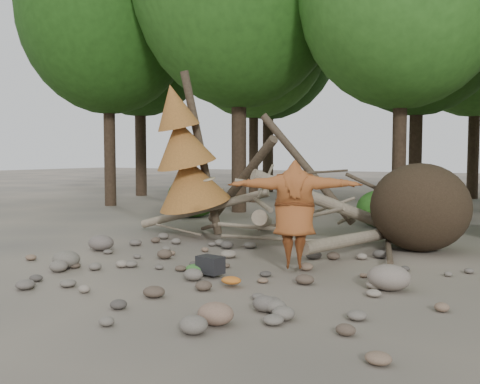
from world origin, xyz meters
The scene contains 13 objects.
ground centered at (0.00, 0.00, 0.00)m, with size 120.00×120.00×0.00m, color #514C44.
deadfall_pile centered at (2.02, 4.24, 0.95)m, with size 8.55×5.24×3.30m.
dead_conifer centered at (-3.12, 3.37, 2.11)m, with size 2.06×2.16×4.35m.
bush_left centered at (-5.50, 7.20, 0.72)m, with size 1.80×1.80×1.44m, color #225216.
bush_mid centered at (0.80, 7.80, 0.56)m, with size 1.40×1.40×1.12m, color #2E681E.
frisbee_thrower centered at (1.01, 0.97, 1.08)m, with size 3.60×1.57×1.99m.
backpack centered at (-0.13, -0.12, 0.15)m, with size 0.46×0.31×0.31m, color black.
cloth_green centered at (-0.40, -0.15, 0.08)m, with size 0.41×0.34×0.15m, color #356A2A.
cloth_orange centered at (0.57, -0.59, 0.06)m, with size 0.34×0.28×0.12m, color #BC6420.
boulder_front_left centered at (-2.95, -0.84, 0.16)m, with size 0.55×0.49×0.33m, color #696358.
boulder_front_right centered at (1.38, -2.36, 0.14)m, with size 0.48×0.43×0.29m, color #846552.
boulder_mid_right centered at (2.87, 0.48, 0.21)m, with size 0.69×0.62×0.41m, color gray.
boulder_mid_left centered at (-3.67, 0.84, 0.18)m, with size 0.59×0.53×0.36m, color #675E57.
Camera 1 is at (4.93, -8.02, 2.16)m, focal length 40.00 mm.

